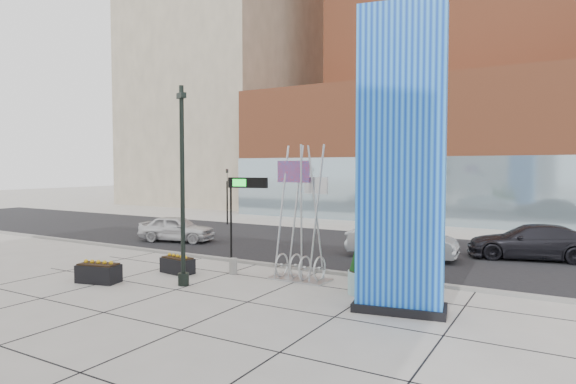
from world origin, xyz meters
The scene contains 20 objects.
ground centered at (0.00, 0.00, 0.00)m, with size 160.00×160.00×0.00m, color #9E9991.
street_asphalt centered at (0.00, 10.00, 0.01)m, with size 80.00×12.00×0.02m, color black.
curb_edge centered at (0.00, 4.00, 0.06)m, with size 80.00×0.30×0.12m, color gray.
tower_podium centered at (1.00, 27.00, 5.50)m, with size 34.00×10.00×11.00m, color #A55230.
tower_glass_front centered at (1.00, 22.20, 2.50)m, with size 34.00×0.60×5.00m, color #8CA5B2.
building_beige_left centered at (-26.00, 34.00, 17.00)m, with size 18.00×20.00×34.00m, color gray.
blue_pylon centered at (5.43, 0.43, 4.28)m, with size 2.82×1.63×8.86m.
lamp_post centered at (-2.22, -0.38, 2.91)m, with size 0.48×0.39×7.10m.
public_art_sculpture centered at (1.00, 2.49, 1.33)m, with size 2.27×1.18×5.09m.
concrete_bollard centered at (-1.77, 1.98, 0.31)m, with size 0.32×0.32×0.63m, color gray.
overhead_street_sign centered at (-2.35, 3.49, 3.25)m, with size 1.78×0.51×3.79m.
round_planter_east centered at (4.60, 1.80, 1.14)m, with size 0.97×0.97×2.42m.
round_planter_mid centered at (3.20, 3.60, 1.25)m, with size 1.05×1.05×2.63m.
round_planter_west centered at (3.80, 1.80, 1.30)m, with size 1.10×1.10×2.74m.
box_planter_north centered at (-3.80, 1.00, 0.35)m, with size 1.47×0.87×0.76m.
box_planter_south centered at (-5.21, -1.63, 0.38)m, with size 1.66×1.10×0.84m.
car_white_west centered at (-9.52, 7.06, 0.73)m, with size 1.72×4.29×1.46m, color silver.
car_silver_mid centered at (3.04, 8.50, 0.82)m, with size 1.74×4.99×1.64m, color #ABAFB3.
car_dark_east centered at (8.23, 11.30, 0.80)m, with size 2.23×5.49×1.59m, color black.
traffic_signal centered at (-12.00, 15.00, 2.30)m, with size 0.15×0.18×4.10m.
Camera 1 is at (9.58, -13.23, 4.25)m, focal length 30.00 mm.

